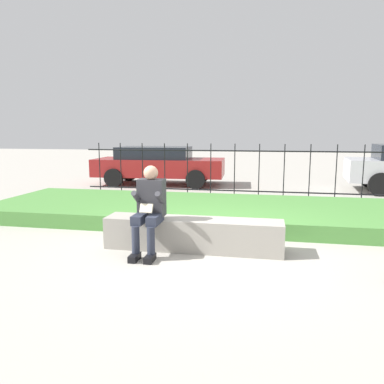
# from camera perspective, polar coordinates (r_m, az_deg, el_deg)

# --- Properties ---
(ground_plane) EXTENTS (60.00, 60.00, 0.00)m
(ground_plane) POSITION_cam_1_polar(r_m,az_deg,el_deg) (5.65, 3.01, -8.90)
(ground_plane) COLOR #A8A399
(stone_bench) EXTENTS (2.65, 0.48, 0.47)m
(stone_bench) POSITION_cam_1_polar(r_m,az_deg,el_deg) (5.63, 0.15, -6.70)
(stone_bench) COLOR gray
(stone_bench) RESTS_ON ground_plane
(person_seated_reader) EXTENTS (0.42, 0.73, 1.27)m
(person_seated_reader) POSITION_cam_1_polar(r_m,az_deg,el_deg) (5.40, -6.51, -2.13)
(person_seated_reader) COLOR black
(person_seated_reader) RESTS_ON ground_plane
(grass_berm) EXTENTS (9.79, 2.87, 0.28)m
(grass_berm) POSITION_cam_1_polar(r_m,az_deg,el_deg) (7.67, 5.29, -3.01)
(grass_berm) COLOR #4C893D
(grass_berm) RESTS_ON ground_plane
(iron_fence) EXTENTS (7.79, 0.03, 1.46)m
(iron_fence) POSITION_cam_1_polar(r_m,az_deg,el_deg) (9.38, 6.50, 3.07)
(iron_fence) COLOR black
(iron_fence) RESTS_ON ground_plane
(car_parked_left) EXTENTS (4.34, 1.99, 1.26)m
(car_parked_left) POSITION_cam_1_polar(r_m,az_deg,el_deg) (12.60, -5.14, 4.25)
(car_parked_left) COLOR maroon
(car_parked_left) RESTS_ON ground_plane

